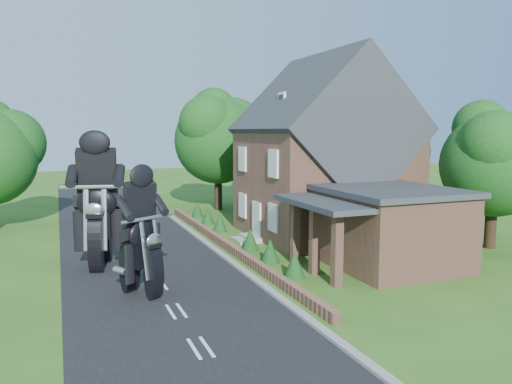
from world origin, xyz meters
name	(u,v)px	position (x,y,z in m)	size (l,w,h in m)	color
ground	(159,285)	(0.00, 0.00, 0.00)	(120.00, 120.00, 0.00)	#2E5919
road	(159,285)	(0.00, 0.00, 0.01)	(7.00, 80.00, 0.02)	black
kerb	(248,274)	(3.65, 0.00, 0.06)	(0.30, 80.00, 0.12)	gray
garden_wall	(225,244)	(4.30, 5.00, 0.20)	(0.30, 22.00, 0.40)	#935F4A
house	(323,159)	(10.49, 6.00, 4.34)	(9.54, 8.64, 10.24)	#935F4A
annex	(387,226)	(9.87, -0.80, 1.77)	(7.05, 5.94, 3.44)	#935F4A
tree_annex_side	(498,155)	(17.13, 0.10, 4.69)	(5.64, 5.20, 7.48)	black
tree_house_right	(387,142)	(16.65, 8.62, 5.19)	(6.51, 6.00, 8.40)	black
tree_behind_house	(301,126)	(14.18, 16.14, 6.23)	(7.81, 7.20, 10.08)	black
tree_behind_left	(223,133)	(8.16, 17.13, 5.73)	(6.94, 6.40, 9.16)	black
shrub_a	(295,264)	(5.30, -1.00, 0.55)	(0.90, 0.90, 1.10)	#103513
shrub_b	(270,251)	(5.30, 1.50, 0.55)	(0.90, 0.90, 1.10)	#103513
shrub_c	(250,239)	(5.30, 4.00, 0.55)	(0.90, 0.90, 1.10)	#103513
shrub_d	(220,222)	(5.30, 9.00, 0.55)	(0.90, 0.90, 1.10)	#103513
shrub_e	(208,216)	(5.30, 11.50, 0.55)	(0.90, 0.90, 1.10)	#103513
shrub_f	(198,210)	(5.30, 14.00, 0.55)	(0.90, 0.90, 1.10)	#103513
motorcycle_lead	(142,277)	(-0.79, -1.00, 0.71)	(0.39, 1.53, 1.42)	black
motorcycle_follow	(100,248)	(-1.88, 3.43, 0.89)	(0.48, 1.90, 1.77)	black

